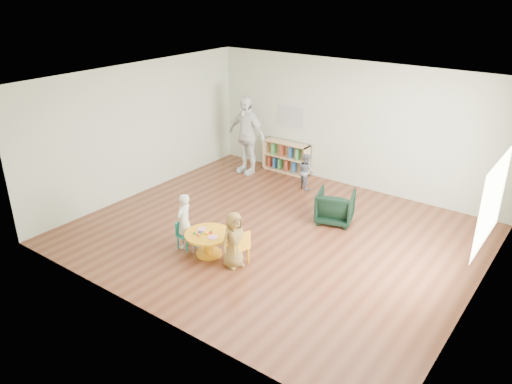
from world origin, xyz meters
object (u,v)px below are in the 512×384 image
Objects in this scene: child_left at (184,221)px; toddler at (306,171)px; child_right at (234,240)px; armchair at (335,207)px; activity_table at (208,240)px; kid_chair_right at (239,246)px; adult_caretaker at (246,135)px; kid_chair_left at (185,233)px; bookshelf at (286,157)px.

child_left is 1.23× the size of toddler.
child_right is 1.19× the size of toddler.
child_left is (-1.65, -2.44, 0.19)m from armchair.
activity_table is at bearing 119.95° from toddler.
child_right reaches higher than activity_table.
kid_chair_right is 2.37m from armchair.
adult_caretaker is (-1.68, 0.01, 0.53)m from toddler.
kid_chair_left is 3.56m from toddler.
kid_chair_left is 1.11m from child_right.
child_right is 4.31m from adult_caretaker.
armchair is (2.26, -1.73, -0.05)m from bookshelf.
adult_caretaker is at bearing -139.36° from bookshelf.
kid_chair_right is 0.73× the size of toddler.
armchair is 2.49m from child_right.
kid_chair_right is (0.60, 0.08, 0.04)m from activity_table.
activity_table is at bearing -55.96° from adult_caretaker.
toddler is (-0.77, 3.40, 0.09)m from kid_chair_right.
armchair is 0.72× the size of child_right.
kid_chair_left is 0.27× the size of adult_caretaker.
adult_caretaker is (-1.34, 3.54, 0.44)m from child_left.
armchair is at bearing 167.51° from toddler.
bookshelf is at bearing 178.18° from child_left.
toddler reaches higher than kid_chair_left.
bookshelf is at bearing -171.09° from kid_chair_left.
child_left is at bearing 111.66° from toddler.
child_right is (0.59, -0.03, 0.20)m from activity_table.
bookshelf is 0.64× the size of adult_caretaker.
kid_chair_right is 3.49m from toddler.
kid_chair_right is 1.13m from child_left.
adult_caretaker is at bearing 52.58° from kid_chair_right.
activity_table is 1.59× the size of kid_chair_left.
toddler is (-0.76, 3.51, -0.08)m from child_right.
kid_chair_right is at bearing 97.93° from kid_chair_left.
kid_chair_right is at bearing 86.53° from child_left.
bookshelf is 4.22m from child_left.
armchair is (1.15, 2.39, 0.04)m from activity_table.
adult_caretaker is at bearing 117.89° from activity_table.
child_right is at bearing -67.69° from bookshelf.
bookshelf is (-0.62, 4.19, 0.09)m from kid_chair_left.
armchair is (1.64, 2.45, 0.05)m from kid_chair_left.
kid_chair_right is 0.20m from child_right.
armchair is 0.85× the size of toddler.
child_right is at bearing 129.36° from toddler.
toddler is at bearing -57.06° from armchair.
toddler is 1.76m from adult_caretaker.
toddler reaches higher than activity_table.
kid_chair_right is at bearing 7.68° from activity_table.
toddler reaches higher than armchair.
adult_caretaker is at bearing -169.37° from child_left.
child_left is (-1.11, -0.13, 0.18)m from kid_chair_right.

